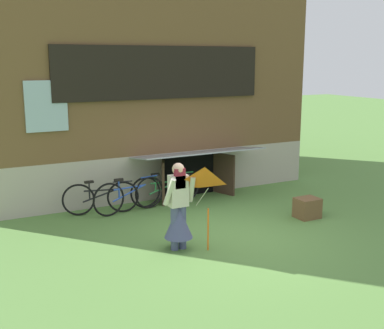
{
  "coord_description": "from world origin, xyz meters",
  "views": [
    {
      "loc": [
        -4.9,
        -8.01,
        3.42
      ],
      "look_at": [
        -0.16,
        1.11,
        1.24
      ],
      "focal_mm": 46.67,
      "sensor_mm": 36.0,
      "label": 1
    }
  ],
  "objects_px": {
    "bicycle_blue": "(129,195)",
    "wooden_crate": "(307,208)",
    "person": "(179,213)",
    "kite": "(205,187)",
    "bicycle_green": "(165,189)",
    "bicycle_black": "(101,198)"
  },
  "relations": [
    {
      "from": "bicycle_black",
      "to": "wooden_crate",
      "type": "relative_size",
      "value": 3.37
    },
    {
      "from": "bicycle_black",
      "to": "bicycle_green",
      "type": "bearing_deg",
      "value": 12.12
    },
    {
      "from": "kite",
      "to": "bicycle_green",
      "type": "height_order",
      "value": "kite"
    },
    {
      "from": "kite",
      "to": "bicycle_blue",
      "type": "bearing_deg",
      "value": 95.48
    },
    {
      "from": "kite",
      "to": "bicycle_green",
      "type": "relative_size",
      "value": 0.87
    },
    {
      "from": "bicycle_green",
      "to": "bicycle_blue",
      "type": "bearing_deg",
      "value": -169.43
    },
    {
      "from": "bicycle_black",
      "to": "kite",
      "type": "bearing_deg",
      "value": -60.88
    },
    {
      "from": "bicycle_green",
      "to": "wooden_crate",
      "type": "height_order",
      "value": "bicycle_green"
    },
    {
      "from": "person",
      "to": "bicycle_green",
      "type": "distance_m",
      "value": 2.87
    },
    {
      "from": "bicycle_blue",
      "to": "kite",
      "type": "bearing_deg",
      "value": -92.59
    },
    {
      "from": "bicycle_blue",
      "to": "bicycle_green",
      "type": "bearing_deg",
      "value": 0.6
    },
    {
      "from": "bicycle_blue",
      "to": "bicycle_black",
      "type": "distance_m",
      "value": 0.64
    },
    {
      "from": "bicycle_green",
      "to": "wooden_crate",
      "type": "distance_m",
      "value": 3.31
    },
    {
      "from": "bicycle_blue",
      "to": "bicycle_black",
      "type": "xyz_separation_m",
      "value": [
        -0.61,
        0.18,
        -0.02
      ]
    },
    {
      "from": "bicycle_blue",
      "to": "wooden_crate",
      "type": "relative_size",
      "value": 3.61
    },
    {
      "from": "person",
      "to": "bicycle_black",
      "type": "height_order",
      "value": "person"
    },
    {
      "from": "person",
      "to": "wooden_crate",
      "type": "distance_m",
      "value": 3.36
    },
    {
      "from": "kite",
      "to": "wooden_crate",
      "type": "height_order",
      "value": "kite"
    },
    {
      "from": "bicycle_green",
      "to": "person",
      "type": "bearing_deg",
      "value": -107.74
    },
    {
      "from": "kite",
      "to": "bicycle_green",
      "type": "bearing_deg",
      "value": 77.91
    },
    {
      "from": "bicycle_blue",
      "to": "bicycle_black",
      "type": "relative_size",
      "value": 1.07
    },
    {
      "from": "person",
      "to": "kite",
      "type": "height_order",
      "value": "person"
    }
  ]
}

